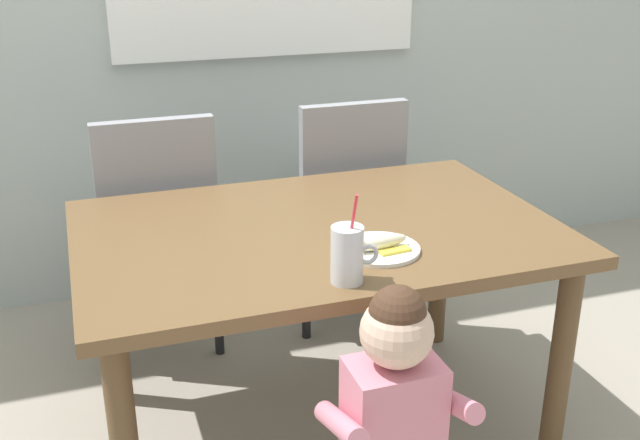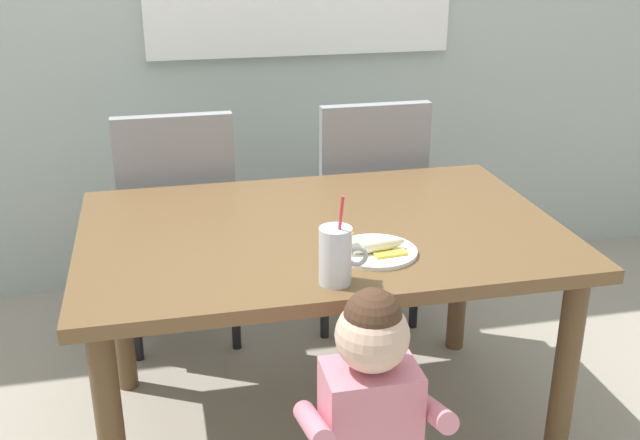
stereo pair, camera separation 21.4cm
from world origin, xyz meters
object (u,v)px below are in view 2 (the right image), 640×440
dining_table (321,255)px  snack_plate (376,252)px  toddler_standing (370,410)px  peeled_banana (376,245)px  milk_cup (336,259)px  dining_chair_left (178,216)px  dining_chair_right (365,200)px

dining_table → snack_plate: size_ratio=6.22×
dining_table → snack_plate: bearing=-65.2°
toddler_standing → peeled_banana: bearing=72.5°
milk_cup → snack_plate: bearing=44.7°
dining_table → dining_chair_left: size_ratio=1.49×
dining_table → snack_plate: (0.10, -0.23, 0.10)m
dining_chair_right → milk_cup: size_ratio=3.86×
peeled_banana → dining_chair_left: bearing=119.2°
milk_cup → dining_chair_right: bearing=70.2°
dining_chair_right → peeled_banana: dining_chair_right is taller
peeled_banana → dining_table: bearing=113.0°
dining_table → peeled_banana: 0.29m
peeled_banana → milk_cup: bearing=-137.2°
dining_chair_right → peeled_banana: 0.97m
dining_chair_right → milk_cup: milk_cup is taller
snack_plate → peeled_banana: size_ratio=1.32×
dining_chair_left → milk_cup: (0.36, -1.05, 0.26)m
dining_chair_left → dining_chair_right: (0.74, 0.01, 0.00)m
dining_chair_left → toddler_standing: size_ratio=1.15×
dining_table → peeled_banana: peeled_banana is taller
dining_chair_right → toddler_standing: size_ratio=1.15×
toddler_standing → dining_chair_right: bearing=74.7°
dining_table → toddler_standing: toddler_standing is taller
dining_chair_left → milk_cup: size_ratio=3.86×
dining_table → milk_cup: milk_cup is taller
dining_chair_left → snack_plate: dining_chair_left is taller
milk_cup → toddler_standing: bearing=-85.6°
dining_table → toddler_standing: size_ratio=1.71×
toddler_standing → snack_plate: bearing=72.6°
snack_plate → peeled_banana: 0.03m
toddler_standing → peeled_banana: size_ratio=4.82×
dining_chair_left → snack_plate: 1.05m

